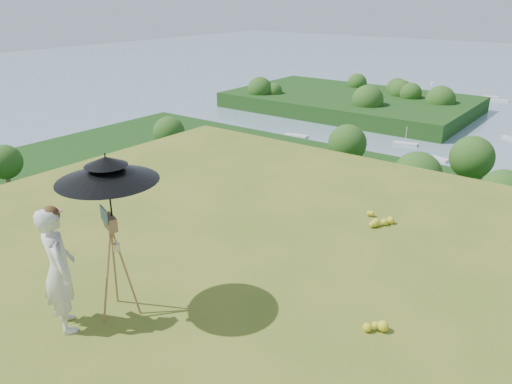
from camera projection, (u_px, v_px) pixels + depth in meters
The scene contains 7 objects.
ground at pixel (246, 336), 5.67m from camera, with size 14.00×14.00×0.00m, color #516B1E.
peninsula at pixel (351, 95), 173.40m from camera, with size 90.00×60.00×12.00m, color #123B10, non-canonical shape.
wildflowers at pixel (259, 321), 5.83m from camera, with size 10.00×10.50×0.12m, color gold, non-canonical shape.
painter at pixel (59, 269), 5.57m from camera, with size 0.55×0.36×1.51m, color silver.
field_easel at pixel (115, 262), 5.85m from camera, with size 0.53×0.53×1.41m, color olive, non-canonical shape.
sun_umbrella at pixel (109, 190), 5.53m from camera, with size 1.13×1.13×0.87m, color black, non-canonical shape.
painter_cap at pixel (49, 211), 5.31m from camera, with size 0.20×0.24×0.10m, color #BE686D, non-canonical shape.
Camera 1 is at (2.89, -3.66, 3.62)m, focal length 35.00 mm.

